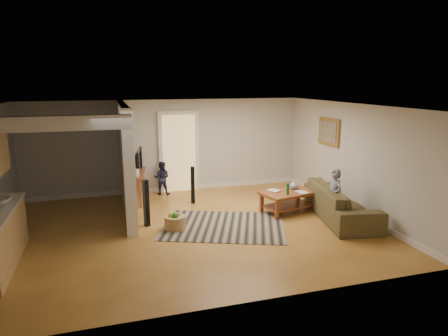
{
  "coord_description": "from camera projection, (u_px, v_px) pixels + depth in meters",
  "views": [
    {
      "loc": [
        -1.6,
        -7.67,
        2.99
      ],
      "look_at": [
        0.87,
        0.58,
        1.1
      ],
      "focal_mm": 32.0,
      "sensor_mm": 36.0,
      "label": 1
    }
  ],
  "objects": [
    {
      "name": "area_rug",
      "position": [
        224.0,
        226.0,
        8.38
      ],
      "size": [
        3.03,
        2.64,
        0.01
      ],
      "primitive_type": "cube",
      "rotation": [
        0.0,
        0.0,
        -0.37
      ],
      "color": "black",
      "rests_on": "ground"
    },
    {
      "name": "speaker_left",
      "position": [
        146.0,
        203.0,
        8.29
      ],
      "size": [
        0.13,
        0.13,
        1.0
      ],
      "primitive_type": "cube",
      "rotation": [
        0.0,
        0.0,
        0.42
      ],
      "color": "black",
      "rests_on": "ground"
    },
    {
      "name": "toddler",
      "position": [
        162.0,
        194.0,
        10.73
      ],
      "size": [
        0.53,
        0.47,
        0.9
      ],
      "primitive_type": "imported",
      "rotation": [
        0.0,
        0.0,
        2.78
      ],
      "color": "#1E213F",
      "rests_on": "ground"
    },
    {
      "name": "tv_console",
      "position": [
        136.0,
        175.0,
        9.9
      ],
      "size": [
        0.65,
        1.28,
        1.06
      ],
      "rotation": [
        0.0,
        0.0,
        -0.16
      ],
      "color": "brown",
      "rests_on": "ground"
    },
    {
      "name": "sofa",
      "position": [
        340.0,
        218.0,
        8.89
      ],
      "size": [
        1.45,
        2.61,
        0.72
      ],
      "primitive_type": "imported",
      "rotation": [
        0.0,
        0.0,
        1.37
      ],
      "color": "#403820",
      "rests_on": "ground"
    },
    {
      "name": "child",
      "position": [
        332.0,
        222.0,
        8.63
      ],
      "size": [
        0.32,
        0.45,
        1.17
      ],
      "primitive_type": "imported",
      "rotation": [
        0.0,
        0.0,
        -1.47
      ],
      "color": "slate",
      "rests_on": "ground"
    },
    {
      "name": "speaker_right",
      "position": [
        193.0,
        185.0,
        9.85
      ],
      "size": [
        0.12,
        0.12,
        0.94
      ],
      "primitive_type": "cube",
      "rotation": [
        0.0,
        0.0,
        -0.3
      ],
      "color": "black",
      "rests_on": "ground"
    },
    {
      "name": "ground",
      "position": [
        192.0,
        228.0,
        8.26
      ],
      "size": [
        7.5,
        7.5,
        0.0
      ],
      "primitive_type": "plane",
      "color": "brown",
      "rests_on": "ground"
    },
    {
      "name": "coffee_table",
      "position": [
        289.0,
        196.0,
        9.23
      ],
      "size": [
        1.37,
        1.0,
        0.73
      ],
      "rotation": [
        0.0,
        0.0,
        0.24
      ],
      "color": "brown",
      "rests_on": "ground"
    },
    {
      "name": "toy_basket",
      "position": [
        175.0,
        222.0,
        8.16
      ],
      "size": [
        0.43,
        0.43,
        0.39
      ],
      "color": "#9C7043",
      "rests_on": "ground"
    },
    {
      "name": "room_shell",
      "position": [
        134.0,
        158.0,
        8.05
      ],
      "size": [
        7.54,
        6.02,
        2.52
      ],
      "color": "beige",
      "rests_on": "ground"
    }
  ]
}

